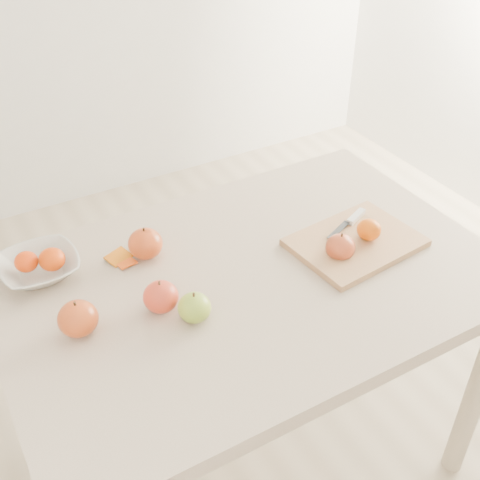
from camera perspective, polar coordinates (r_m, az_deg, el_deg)
ground at (r=2.02m, az=0.75°, el=-19.78°), size 3.50×3.50×0.00m
table at (r=1.53m, az=0.94°, el=-6.08°), size 1.20×0.80×0.75m
cutting_board at (r=1.57m, az=10.89°, el=-0.23°), size 0.34×0.26×0.02m
board_tangerine at (r=1.56m, az=12.12°, el=0.97°), size 0.06×0.06×0.05m
fruit_bowl at (r=1.52m, az=-18.47°, el=-2.45°), size 0.19×0.19×0.05m
bowl_tangerine_near at (r=1.52m, az=-19.60°, el=-1.95°), size 0.06×0.06×0.05m
bowl_tangerine_far at (r=1.50m, az=-17.40°, el=-1.75°), size 0.06×0.06×0.06m
orange_peel_a at (r=1.54m, az=-11.43°, el=-1.71°), size 0.07×0.06×0.01m
orange_peel_b at (r=1.51m, az=-10.71°, el=-2.25°), size 0.05×0.04×0.01m
paring_knife at (r=1.63m, az=10.69°, el=1.99°), size 0.16×0.08×0.01m
apple_green at (r=1.33m, az=-4.34°, el=-6.41°), size 0.07×0.07×0.07m
apple_red_d at (r=1.33m, az=-15.11°, el=-7.20°), size 0.09×0.09×0.08m
apple_red_a at (r=1.51m, az=-8.96°, el=-0.34°), size 0.09×0.09×0.08m
apple_red_e at (r=1.51m, az=9.50°, el=-0.68°), size 0.07×0.07×0.07m
apple_red_b at (r=1.36m, az=-7.52°, el=-5.36°), size 0.08×0.08×0.07m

